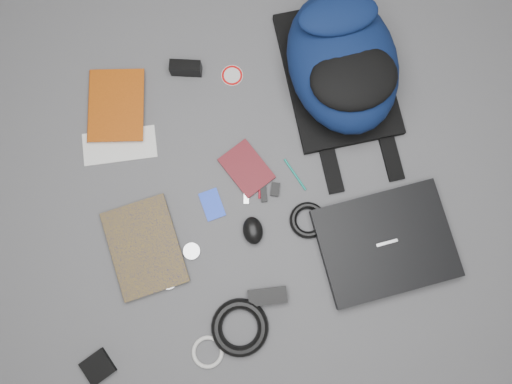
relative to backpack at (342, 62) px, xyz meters
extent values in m
plane|color=#4F4F51|center=(-0.36, -0.33, -0.11)|extent=(4.00, 4.00, 0.00)
cube|color=black|center=(0.00, -0.58, -0.09)|extent=(0.42, 0.33, 0.04)
imported|color=#8B3508|center=(-0.83, 0.08, -0.10)|extent=(0.23, 0.28, 0.03)
imported|color=#997A0A|center=(-0.85, -0.43, -0.10)|extent=(0.24, 0.31, 0.02)
cube|color=silver|center=(-0.76, -0.07, -0.11)|extent=(0.25, 0.13, 0.00)
cube|color=#490E12|center=(-0.37, -0.25, -0.11)|extent=(0.17, 0.20, 0.01)
cube|color=black|center=(-0.49, 0.13, -0.08)|extent=(0.11, 0.06, 0.06)
cylinder|color=silver|center=(-0.35, 0.08, -0.11)|extent=(0.10, 0.10, 0.00)
cylinder|color=#0D7A68|center=(-0.22, -0.30, -0.11)|extent=(0.05, 0.12, 0.01)
cylinder|color=maroon|center=(-0.33, -0.29, -0.11)|extent=(0.04, 0.13, 0.01)
cube|color=blue|center=(-0.50, -0.34, -0.11)|extent=(0.07, 0.10, 0.00)
cube|color=black|center=(-0.33, -0.34, -0.11)|extent=(0.03, 0.06, 0.01)
cube|color=silver|center=(-0.39, -0.34, -0.11)|extent=(0.03, 0.04, 0.01)
cube|color=black|center=(-0.29, -0.33, -0.11)|extent=(0.04, 0.05, 0.01)
ellipsoid|color=black|center=(-0.40, -0.45, -0.09)|extent=(0.07, 0.09, 0.05)
cylinder|color=#A9A9AB|center=(-0.69, -0.54, -0.10)|extent=(0.07, 0.07, 0.01)
cylinder|color=silver|center=(-0.60, -0.47, -0.11)|extent=(0.07, 0.07, 0.01)
torus|color=black|center=(-0.22, -0.46, -0.10)|extent=(0.13, 0.13, 0.02)
cube|color=black|center=(-0.40, -0.66, -0.10)|extent=(0.13, 0.06, 0.03)
torus|color=black|center=(-0.50, -0.73, -0.09)|extent=(0.20, 0.20, 0.03)
cube|color=black|center=(-0.95, -0.75, -0.10)|extent=(0.11, 0.11, 0.02)
torus|color=beige|center=(-0.62, -0.78, -0.11)|extent=(0.11, 0.11, 0.01)
camera|label=1|loc=(-0.42, -0.59, 1.49)|focal=35.00mm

